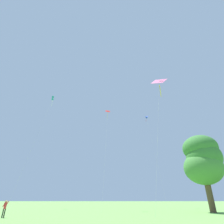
# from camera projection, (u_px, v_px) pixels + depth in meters

# --- Properties ---
(kite_pink_low) EXTENTS (4.74, 5.13, 19.54)m
(kite_pink_low) POSITION_uv_depth(u_px,v_px,m) (159.00, 85.00, 28.30)
(kite_pink_low) COLOR pink
(kite_pink_low) RESTS_ON ground_plane
(kite_red_high) EXTENTS (1.09, 8.39, 19.75)m
(kite_red_high) POSITION_uv_depth(u_px,v_px,m) (107.00, 117.00, 38.94)
(kite_red_high) COLOR red
(kite_red_high) RESTS_ON ground_plane
(kite_teal_box) EXTENTS (3.56, 5.87, 28.39)m
(kite_teal_box) POSITION_uv_depth(u_px,v_px,m) (52.00, 100.00, 51.29)
(kite_teal_box) COLOR teal
(kite_teal_box) RESTS_ON ground_plane
(kite_blue_delta) EXTENTS (1.81, 6.93, 23.27)m
(kite_blue_delta) POSITION_uv_depth(u_px,v_px,m) (146.00, 117.00, 51.06)
(kite_blue_delta) COLOR blue
(kite_blue_delta) RESTS_ON ground_plane
(person_in_blue_jacket) EXTENTS (0.43, 0.40, 1.58)m
(person_in_blue_jacket) POSITION_uv_depth(u_px,v_px,m) (5.00, 207.00, 18.26)
(person_in_blue_jacket) COLOR black
(person_in_blue_jacket) RESTS_ON ground_plane
(tree_right_cluster) EXTENTS (5.82, 5.63, 11.04)m
(tree_right_cluster) POSITION_uv_depth(u_px,v_px,m) (203.00, 159.00, 27.91)
(tree_right_cluster) COLOR brown
(tree_right_cluster) RESTS_ON ground_plane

